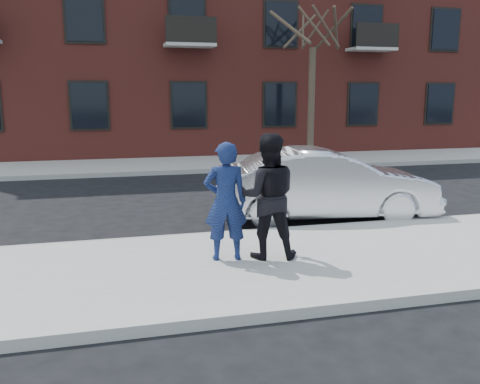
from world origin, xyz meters
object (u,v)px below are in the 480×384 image
object	(u,v)px
silver_sedan	(326,185)
man_peacoat	(267,196)
street_tree	(314,14)
man_hoodie	(226,202)

from	to	relation	value
silver_sedan	man_peacoat	bearing A→B (deg)	148.54
street_tree	silver_sedan	distance (m)	10.19
street_tree	man_peacoat	xyz separation A→B (m)	(-5.16, -11.04, -4.41)
silver_sedan	man_hoodie	size ratio (longest dim) A/B	2.54
man_hoodie	man_peacoat	distance (m)	0.65
street_tree	man_hoodie	size ratio (longest dim) A/B	3.74
street_tree	silver_sedan	size ratio (longest dim) A/B	1.47
man_hoodie	man_peacoat	size ratio (longest dim) A/B	0.94
silver_sedan	man_peacoat	distance (m)	3.34
silver_sedan	man_hoodie	bearing A→B (deg)	140.28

